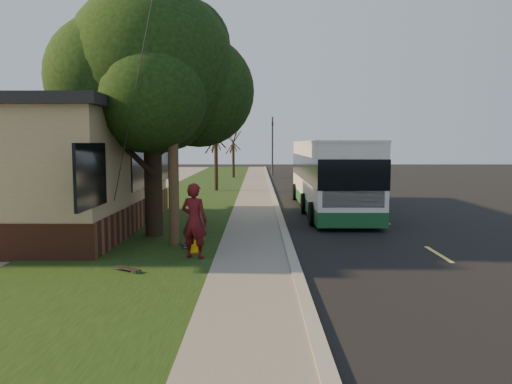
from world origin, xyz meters
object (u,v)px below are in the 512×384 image
skateboarder (194,221)px  leafy_tree (153,74)px  bare_tree_far (233,155)px  skateboard_main (186,244)px  bare_tree_near (216,157)px  distant_car (311,172)px  utility_pole (172,85)px  skateboard_spare (127,269)px  traffic_signal (272,142)px  dumpster (48,208)px  fire_hydrant (194,239)px  transit_bus (329,174)px

skateboarder → leafy_tree: bearing=-43.8°
bare_tree_far → skateboard_main: size_ratio=5.40×
bare_tree_near → distant_car: size_ratio=1.04×
utility_pole → skateboard_spare: bearing=-100.9°
utility_pole → leafy_tree: 1.94m
leafy_tree → traffic_signal: (4.67, 31.35, -2.00)m
bare_tree_near → distant_car: bare_tree_near is taller
skateboarder → skateboard_spare: 2.13m
traffic_signal → skateboard_spare: 36.44m
bare_tree_near → dumpster: (-4.78, -13.90, -1.42)m
bare_tree_far → skateboard_main: 29.31m
fire_hydrant → skateboard_spare: fire_hydrant is taller
skateboarder → skateboard_spare: skateboarder is taller
bare_tree_near → skateboarder: bare_tree_near is taller
utility_pole → skateboard_spare: (-0.58, -3.04, -4.51)m
fire_hydrant → skateboarder: skateboarder is taller
utility_pole → traffic_signal: utility_pole is taller
bare_tree_near → skateboard_main: 17.38m
utility_pole → distant_car: bearing=75.5°
leafy_tree → traffic_signal: leafy_tree is taller
bare_tree_far → skateboard_main: bare_tree_far is taller
utility_pole → traffic_signal: 33.26m
skateboard_main → distant_car: distant_car is taller
transit_bus → skateboarder: size_ratio=5.94×
leafy_tree → skateboard_main: leafy_tree is taller
traffic_signal → skateboarder: (-3.00, -34.72, -2.13)m
fire_hydrant → traffic_signal: (3.10, 34.00, 2.73)m
fire_hydrant → transit_bus: size_ratio=0.06×
utility_pole → transit_bus: (5.61, 7.93, -2.98)m
fire_hydrant → skateboarder: bearing=-82.1°
traffic_signal → skateboard_spare: size_ratio=7.40×
traffic_signal → distant_car: 7.78m
fire_hydrant → utility_pole: bearing=125.4°
transit_bus → skateboard_main: 9.83m
dumpster → distant_car: size_ratio=0.43×
fire_hydrant → bare_tree_far: 30.04m
skateboard_main → distant_car: (6.43, 26.51, 0.59)m
distant_car → traffic_signal: bearing=106.5°
distant_car → dumpster: bearing=-124.3°
bare_tree_near → skateboard_spare: bearing=-91.1°
leafy_tree → skateboarder: bearing=-63.6°
leafy_tree → utility_pole: bearing=-62.4°
leafy_tree → bare_tree_far: (1.17, 27.35, -3.16)m
dumpster → bare_tree_far: bearing=78.5°
bare_tree_near → bare_tree_far: bare_tree_near is taller
bare_tree_far → skateboarder: bare_tree_far is taller
bare_tree_near → dumpster: bearing=-109.0°
skateboarder → transit_bus: bearing=-96.7°
traffic_signal → distant_car: bearing=-66.1°
transit_bus → bare_tree_far: bearing=104.1°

